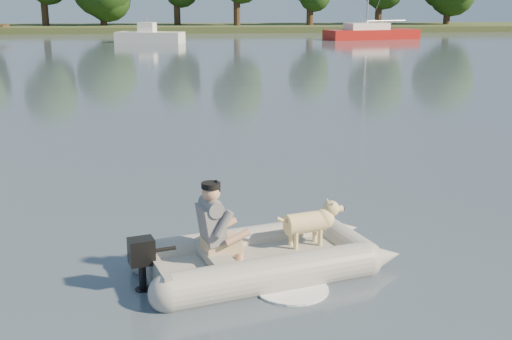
{
  "coord_description": "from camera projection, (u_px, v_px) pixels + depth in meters",
  "views": [
    {
      "loc": [
        -0.24,
        -7.1,
        3.19
      ],
      "look_at": [
        0.56,
        2.02,
        0.75
      ],
      "focal_mm": 45.0,
      "sensor_mm": 36.0,
      "label": 1
    }
  ],
  "objects": [
    {
      "name": "water",
      "position": [
        224.0,
        275.0,
        7.68
      ],
      "size": [
        160.0,
        160.0,
        0.0
      ],
      "primitive_type": "plane",
      "color": "slate",
      "rests_on": "ground"
    },
    {
      "name": "dinghy",
      "position": [
        264.0,
        229.0,
        7.69
      ],
      "size": [
        5.17,
        4.5,
        1.25
      ],
      "primitive_type": null,
      "rotation": [
        0.0,
        0.0,
        0.3
      ],
      "color": "#979792",
      "rests_on": "water"
    },
    {
      "name": "outboard_motor",
      "position": [
        142.0,
        267.0,
        7.21
      ],
      "size": [
        0.43,
        0.36,
        0.71
      ],
      "primitive_type": null,
      "rotation": [
        0.0,
        0.0,
        0.3
      ],
      "color": "black",
      "rests_on": "dinghy"
    },
    {
      "name": "dog",
      "position": [
        306.0,
        226.0,
        7.96
      ],
      "size": [
        0.89,
        0.53,
        0.56
      ],
      "primitive_type": null,
      "rotation": [
        0.0,
        0.0,
        0.3
      ],
      "color": "#D5C37A",
      "rests_on": "dinghy"
    },
    {
      "name": "motorboat",
      "position": [
        150.0,
        29.0,
        48.54
      ],
      "size": [
        5.57,
        3.31,
        2.21
      ],
      "primitive_type": null,
      "rotation": [
        0.0,
        0.0,
        -0.26
      ],
      "color": "white",
      "rests_on": "water"
    },
    {
      "name": "sailboat",
      "position": [
        371.0,
        33.0,
        52.83
      ],
      "size": [
        8.22,
        4.35,
        10.83
      ],
      "rotation": [
        0.0,
        0.0,
        0.27
      ],
      "color": "#9F1612",
      "rests_on": "water"
    },
    {
      "name": "shore_bank",
      "position": [
        201.0,
        28.0,
        67.29
      ],
      "size": [
        160.0,
        12.0,
        0.7
      ],
      "primitive_type": "cube",
      "color": "#47512D",
      "rests_on": "water"
    },
    {
      "name": "man",
      "position": [
        213.0,
        221.0,
        7.46
      ],
      "size": [
        0.79,
        0.72,
        0.97
      ],
      "primitive_type": null,
      "rotation": [
        0.0,
        0.0,
        0.3
      ],
      "color": "slate",
      "rests_on": "dinghy"
    }
  ]
}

